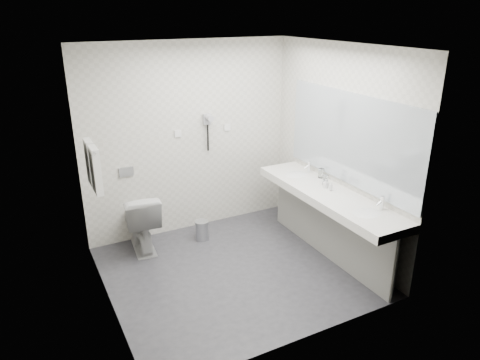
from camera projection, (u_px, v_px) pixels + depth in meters
floor at (235, 271)px, 5.16m from camera, size 2.80×2.80×0.00m
ceiling at (233, 46)px, 4.26m from camera, size 2.80×2.80×0.00m
wall_back at (189, 139)px, 5.79m from camera, size 2.80×0.00×2.80m
wall_front at (306, 217)px, 3.64m from camera, size 2.80×0.00×2.80m
wall_left at (99, 193)px, 4.11m from camera, size 0.00×2.60×2.60m
wall_right at (339, 151)px, 5.32m from camera, size 0.00×2.60×2.60m
vanity_counter at (328, 196)px, 5.19m from camera, size 0.55×2.20×0.10m
vanity_panel at (327, 228)px, 5.36m from camera, size 0.03×2.15×0.75m
vanity_post_near at (394, 269)px, 4.51m from camera, size 0.06×0.06×0.75m
vanity_post_far at (282, 197)px, 6.23m from camera, size 0.06×0.06×0.75m
mirror at (350, 139)px, 5.07m from camera, size 0.02×2.20×1.05m
basin_near at (367, 214)px, 4.64m from camera, size 0.40×0.31×0.05m
basin_far at (296, 176)px, 5.72m from camera, size 0.40×0.31×0.05m
faucet_near at (382, 203)px, 4.69m from camera, size 0.04×0.04×0.15m
faucet_far at (309, 167)px, 5.77m from camera, size 0.04×0.04×0.15m
soap_bottle_a at (326, 183)px, 5.27m from camera, size 0.06×0.06×0.11m
soap_bottle_b at (325, 181)px, 5.38m from camera, size 0.08×0.08×0.09m
soap_bottle_c at (331, 186)px, 5.19m from camera, size 0.05×0.05×0.11m
glass_left at (325, 180)px, 5.36m from camera, size 0.08×0.08×0.12m
glass_right at (321, 173)px, 5.58m from camera, size 0.09×0.09×0.12m
toilet at (141, 221)px, 5.53m from camera, size 0.49×0.78×0.76m
flush_plate at (126, 172)px, 5.51m from camera, size 0.18×0.02×0.12m
pedal_bin at (202, 231)px, 5.82m from camera, size 0.23×0.23×0.25m
bin_lid at (202, 222)px, 5.77m from camera, size 0.18×0.18×0.02m
towel_rail at (89, 146)px, 4.48m from camera, size 0.02×0.62×0.02m
towel_near at (96, 170)px, 4.44m from camera, size 0.07×0.24×0.48m
towel_far at (91, 162)px, 4.67m from camera, size 0.07×0.24×0.48m
dryer_cradle at (207, 119)px, 5.78m from camera, size 0.10×0.04×0.14m
dryer_barrel at (209, 118)px, 5.71m from camera, size 0.08×0.14×0.08m
dryer_cord at (208, 138)px, 5.86m from camera, size 0.02×0.02×0.35m
switch_plate_a at (178, 134)px, 5.68m from camera, size 0.09×0.02×0.09m
switch_plate_b at (227, 127)px, 5.98m from camera, size 0.09×0.02×0.09m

